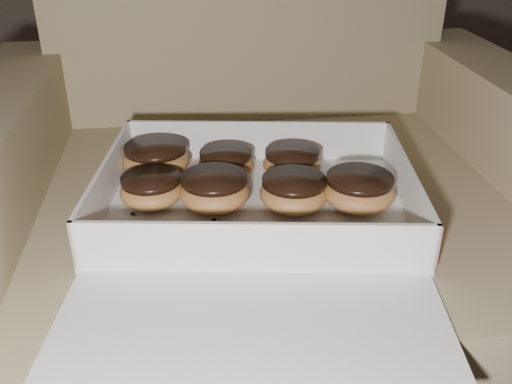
{
  "coord_description": "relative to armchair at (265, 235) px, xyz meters",
  "views": [
    {
      "loc": [
        -0.36,
        0.04,
        0.87
      ],
      "look_at": [
        -0.26,
        0.77,
        0.47
      ],
      "focal_mm": 40.0,
      "sensor_mm": 36.0,
      "label": 1
    }
  ],
  "objects": [
    {
      "name": "donut_g",
      "position": [
        0.04,
        -0.05,
        0.17
      ],
      "size": [
        0.09,
        0.09,
        0.05
      ],
      "color": "#CE8348",
      "rests_on": "bakery_box"
    },
    {
      "name": "crumb_b",
      "position": [
        -0.21,
        -0.14,
        0.14
      ],
      "size": [
        0.01,
        0.01,
        0.0
      ],
      "primitive_type": "ellipsoid",
      "color": "black",
      "rests_on": "bakery_box"
    },
    {
      "name": "donut_f",
      "position": [
        -0.09,
        -0.13,
        0.17
      ],
      "size": [
        0.1,
        0.1,
        0.05
      ],
      "color": "#CE8348",
      "rests_on": "bakery_box"
    },
    {
      "name": "donut_c",
      "position": [
        -0.07,
        -0.03,
        0.16
      ],
      "size": [
        0.09,
        0.09,
        0.04
      ],
      "color": "#CE8348",
      "rests_on": "bakery_box"
    },
    {
      "name": "crumb_c",
      "position": [
        -0.01,
        -0.19,
        0.14
      ],
      "size": [
        0.01,
        0.01,
        0.0
      ],
      "primitive_type": "ellipsoid",
      "color": "black",
      "rests_on": "bakery_box"
    },
    {
      "name": "donut_b",
      "position": [
        0.11,
        -0.16,
        0.17
      ],
      "size": [
        0.1,
        0.1,
        0.05
      ],
      "color": "#CE8348",
      "rests_on": "bakery_box"
    },
    {
      "name": "donut_a",
      "position": [
        0.02,
        -0.15,
        0.17
      ],
      "size": [
        0.1,
        0.1,
        0.05
      ],
      "color": "#CE8348",
      "rests_on": "bakery_box"
    },
    {
      "name": "bakery_box",
      "position": [
        -0.04,
        -0.18,
        0.15
      ],
      "size": [
        0.51,
        0.57,
        0.07
      ],
      "rotation": [
        0.0,
        0.0,
        -0.15
      ],
      "color": "white",
      "rests_on": "armchair"
    },
    {
      "name": "donut_d",
      "position": [
        -0.18,
        -0.01,
        0.17
      ],
      "size": [
        0.11,
        0.11,
        0.05
      ],
      "color": "#CE8348",
      "rests_on": "bakery_box"
    },
    {
      "name": "donut_e",
      "position": [
        -0.18,
        -0.11,
        0.17
      ],
      "size": [
        0.09,
        0.09,
        0.05
      ],
      "color": "#CE8348",
      "rests_on": "bakery_box"
    },
    {
      "name": "armchair",
      "position": [
        0.0,
        0.0,
        0.0
      ],
      "size": [
        0.96,
        0.81,
        1.0
      ],
      "color": "#9A8862",
      "rests_on": "floor"
    },
    {
      "name": "crumb_d",
      "position": [
        0.05,
        -0.24,
        0.14
      ],
      "size": [
        0.01,
        0.01,
        0.0
      ],
      "primitive_type": "ellipsoid",
      "color": "black",
      "rests_on": "bakery_box"
    },
    {
      "name": "crumb_a",
      "position": [
        -0.1,
        -0.17,
        0.14
      ],
      "size": [
        0.01,
        0.01,
        0.0
      ],
      "primitive_type": "ellipsoid",
      "color": "black",
      "rests_on": "bakery_box"
    }
  ]
}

